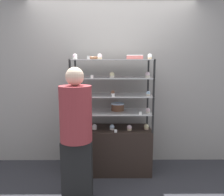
% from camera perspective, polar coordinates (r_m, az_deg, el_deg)
% --- Properties ---
extents(ground_plane, '(20.00, 20.00, 0.00)m').
position_cam_1_polar(ground_plane, '(3.43, 0.00, -18.35)').
color(ground_plane, '#2D2D33').
extents(back_wall, '(8.00, 0.05, 2.60)m').
position_cam_1_polar(back_wall, '(3.44, -0.05, 4.37)').
color(back_wall, gray).
rests_on(back_wall, ground_plane).
extents(display_base, '(1.11, 0.47, 0.65)m').
position_cam_1_polar(display_base, '(3.30, 0.00, -13.29)').
color(display_base, black).
rests_on(display_base, ground_plane).
extents(display_riser_lower, '(1.11, 0.47, 0.24)m').
position_cam_1_polar(display_riser_lower, '(3.13, 0.00, -3.82)').
color(display_riser_lower, black).
rests_on(display_riser_lower, display_base).
extents(display_riser_middle, '(1.11, 0.47, 0.24)m').
position_cam_1_polar(display_riser_middle, '(3.08, 0.00, 0.61)').
color(display_riser_middle, black).
rests_on(display_riser_middle, display_riser_lower).
extents(display_riser_upper, '(1.11, 0.47, 0.24)m').
position_cam_1_polar(display_riser_upper, '(3.06, 0.00, 5.15)').
color(display_riser_upper, black).
rests_on(display_riser_upper, display_riser_middle).
extents(display_riser_top, '(1.11, 0.47, 0.24)m').
position_cam_1_polar(display_riser_top, '(3.05, 0.00, 9.73)').
color(display_riser_top, black).
rests_on(display_riser_top, display_riser_upper).
extents(layer_cake_centerpiece, '(0.19, 0.19, 0.11)m').
position_cam_1_polar(layer_cake_centerpiece, '(3.18, 1.49, -2.31)').
color(layer_cake_centerpiece, brown).
rests_on(layer_cake_centerpiece, display_riser_lower).
extents(sheet_cake_frosted, '(0.22, 0.14, 0.06)m').
position_cam_1_polar(sheet_cake_frosted, '(3.07, 5.92, 10.55)').
color(sheet_cake_frosted, '#C66660').
rests_on(sheet_cake_frosted, display_riser_top).
extents(cupcake_0, '(0.07, 0.07, 0.08)m').
position_cam_1_polar(cupcake_0, '(3.11, -9.14, -7.72)').
color(cupcake_0, '#CCB28C').
rests_on(cupcake_0, display_base).
extents(cupcake_1, '(0.07, 0.07, 0.08)m').
position_cam_1_polar(cupcake_1, '(3.13, -4.60, -7.53)').
color(cupcake_1, white).
rests_on(cupcake_1, display_base).
extents(cupcake_2, '(0.07, 0.07, 0.08)m').
position_cam_1_polar(cupcake_2, '(3.10, -0.04, -7.64)').
color(cupcake_2, white).
rests_on(cupcake_2, display_base).
extents(cupcake_3, '(0.07, 0.07, 0.08)m').
position_cam_1_polar(cupcake_3, '(3.09, 4.56, -7.75)').
color(cupcake_3, '#CCB28C').
rests_on(cupcake_3, display_base).
extents(cupcake_4, '(0.07, 0.07, 0.08)m').
position_cam_1_polar(cupcake_4, '(3.16, 8.96, -7.44)').
color(cupcake_4, '#CCB28C').
rests_on(cupcake_4, display_base).
extents(price_tag_0, '(0.04, 0.00, 0.04)m').
position_cam_1_polar(price_tag_0, '(2.98, 0.97, -8.62)').
color(price_tag_0, white).
rests_on(price_tag_0, display_base).
extents(cupcake_5, '(0.06, 0.06, 0.07)m').
position_cam_1_polar(cupcake_5, '(3.05, -9.47, -3.36)').
color(cupcake_5, beige).
rests_on(cupcake_5, display_riser_lower).
extents(cupcake_6, '(0.06, 0.06, 0.07)m').
position_cam_1_polar(cupcake_6, '(3.08, 9.37, -3.24)').
color(cupcake_6, beige).
rests_on(cupcake_6, display_riser_lower).
extents(price_tag_1, '(0.04, 0.00, 0.04)m').
position_cam_1_polar(price_tag_1, '(2.94, 7.43, -3.99)').
color(price_tag_1, white).
rests_on(price_tag_1, display_riser_lower).
extents(cupcake_7, '(0.05, 0.05, 0.07)m').
position_cam_1_polar(cupcake_7, '(3.01, -9.36, 1.17)').
color(cupcake_7, white).
rests_on(cupcake_7, display_riser_middle).
extents(cupcake_8, '(0.05, 0.05, 0.07)m').
position_cam_1_polar(cupcake_8, '(3.03, 0.22, 1.36)').
color(cupcake_8, white).
rests_on(cupcake_8, display_riser_middle).
extents(cupcake_9, '(0.05, 0.05, 0.07)m').
position_cam_1_polar(cupcake_9, '(3.01, 9.45, 1.17)').
color(cupcake_9, beige).
rests_on(cupcake_9, display_riser_middle).
extents(price_tag_2, '(0.04, 0.00, 0.04)m').
position_cam_1_polar(price_tag_2, '(2.87, 0.32, 0.73)').
color(price_tag_2, white).
rests_on(price_tag_2, display_riser_middle).
extents(cupcake_10, '(0.06, 0.06, 0.08)m').
position_cam_1_polar(cupcake_10, '(2.97, -9.54, 5.92)').
color(cupcake_10, '#CCB28C').
rests_on(cupcake_10, display_riser_upper).
extents(cupcake_11, '(0.06, 0.06, 0.08)m').
position_cam_1_polar(cupcake_11, '(2.98, 0.05, 6.05)').
color(cupcake_11, beige).
rests_on(cupcake_11, display_riser_upper).
extents(cupcake_12, '(0.06, 0.06, 0.08)m').
position_cam_1_polar(cupcake_12, '(3.06, 9.27, 6.01)').
color(cupcake_12, beige).
rests_on(cupcake_12, display_riser_upper).
extents(price_tag_3, '(0.04, 0.00, 0.04)m').
position_cam_1_polar(price_tag_3, '(2.85, -5.26, 5.59)').
color(price_tag_3, white).
rests_on(price_tag_3, display_riser_upper).
extents(cupcake_13, '(0.06, 0.06, 0.07)m').
position_cam_1_polar(cupcake_13, '(2.97, -9.65, 10.60)').
color(cupcake_13, white).
rests_on(cupcake_13, display_riser_top).
extents(cupcake_14, '(0.06, 0.06, 0.07)m').
position_cam_1_polar(cupcake_14, '(2.94, -3.22, 10.73)').
color(cupcake_14, '#CCB28C').
rests_on(cupcake_14, display_riser_top).
extents(cupcake_15, '(0.06, 0.06, 0.07)m').
position_cam_1_polar(cupcake_15, '(3.00, 9.85, 10.58)').
color(cupcake_15, '#CCB28C').
rests_on(cupcake_15, display_riser_top).
extents(price_tag_4, '(0.04, 0.00, 0.04)m').
position_cam_1_polar(price_tag_4, '(2.85, -6.20, 10.48)').
color(price_tag_4, white).
rests_on(price_tag_4, display_riser_top).
extents(donut_glazed, '(0.15, 0.15, 0.04)m').
position_cam_1_polar(donut_glazed, '(3.09, -5.06, 10.38)').
color(donut_glazed, brown).
rests_on(donut_glazed, display_riser_top).
extents(customer_figure, '(0.36, 0.36, 1.54)m').
position_cam_1_polar(customer_figure, '(2.51, -9.33, -8.61)').
color(customer_figure, black).
rests_on(customer_figure, ground_plane).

